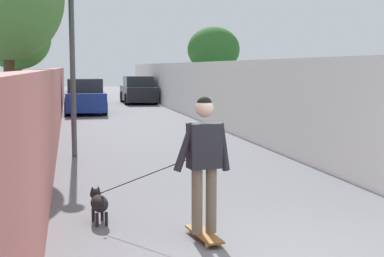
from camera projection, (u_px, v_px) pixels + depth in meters
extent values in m
plane|color=slate|center=(136.00, 126.00, 19.32)|extent=(80.00, 80.00, 0.00)
cube|color=#CC726B|center=(54.00, 102.00, 16.68)|extent=(48.00, 0.30, 2.01)
cube|color=white|center=(228.00, 96.00, 17.84)|extent=(48.00, 0.30, 2.24)
cylinder|color=#473523|center=(213.00, 89.00, 24.94)|extent=(0.24, 0.24, 2.13)
ellipsoid|color=#2D6628|center=(214.00, 49.00, 24.74)|extent=(2.34, 2.34, 2.01)
cylinder|color=#473523|center=(10.00, 96.00, 12.09)|extent=(0.24, 0.24, 2.84)
cylinder|color=brown|center=(18.00, 96.00, 17.39)|extent=(0.30, 0.30, 2.29)
ellipsoid|color=#387A33|center=(16.00, 39.00, 17.20)|extent=(2.12, 2.12, 1.91)
cylinder|color=#4C4C51|center=(73.00, 69.00, 12.53)|extent=(0.12, 0.12, 4.00)
cube|color=brown|center=(204.00, 234.00, 6.60)|extent=(0.82, 0.31, 0.02)
cylinder|color=beige|center=(190.00, 231.00, 6.84)|extent=(0.06, 0.04, 0.06)
cylinder|color=beige|center=(201.00, 230.00, 6.89)|extent=(0.06, 0.04, 0.06)
cylinder|color=beige|center=(207.00, 245.00, 6.32)|extent=(0.06, 0.04, 0.06)
cylinder|color=beige|center=(219.00, 244.00, 6.37)|extent=(0.06, 0.04, 0.06)
cylinder|color=#726651|center=(197.00, 201.00, 6.52)|extent=(0.15, 0.15, 0.79)
cylinder|color=#726651|center=(211.00, 200.00, 6.59)|extent=(0.15, 0.15, 0.79)
cube|color=#26262D|center=(204.00, 146.00, 6.48)|extent=(0.27, 0.41, 0.53)
cylinder|color=#26262D|center=(185.00, 147.00, 6.40)|extent=(0.13, 0.29, 0.58)
cylinder|color=#26262D|center=(223.00, 147.00, 6.57)|extent=(0.11, 0.19, 0.59)
sphere|color=beige|center=(204.00, 108.00, 6.43)|extent=(0.22, 0.22, 0.22)
sphere|color=black|center=(204.00, 105.00, 6.43)|extent=(0.19, 0.19, 0.19)
ellipsoid|color=black|center=(99.00, 204.00, 7.27)|extent=(0.45, 0.28, 0.22)
sphere|color=black|center=(95.00, 194.00, 7.51)|extent=(0.15, 0.15, 0.15)
cone|color=black|center=(92.00, 188.00, 7.49)|extent=(0.06, 0.06, 0.06)
cone|color=black|center=(98.00, 188.00, 7.52)|extent=(0.06, 0.06, 0.06)
cylinder|color=black|center=(93.00, 215.00, 7.39)|extent=(0.04, 0.04, 0.18)
cylinder|color=black|center=(102.00, 214.00, 7.43)|extent=(0.04, 0.04, 0.18)
cylinder|color=black|center=(97.00, 220.00, 7.14)|extent=(0.04, 0.04, 0.18)
cylinder|color=black|center=(106.00, 219.00, 7.18)|extent=(0.04, 0.04, 0.18)
cylinder|color=black|center=(103.00, 202.00, 7.02)|extent=(0.14, 0.05, 0.13)
cylinder|color=black|center=(149.00, 174.00, 6.87)|extent=(0.99, 1.19, 0.66)
cube|color=navy|center=(85.00, 101.00, 24.73)|extent=(4.16, 1.70, 0.80)
cube|color=#262B33|center=(85.00, 85.00, 24.66)|extent=(2.16, 1.50, 0.60)
cylinder|color=black|center=(67.00, 104.00, 25.84)|extent=(0.64, 0.22, 0.64)
cylinder|color=black|center=(101.00, 104.00, 26.18)|extent=(0.64, 0.22, 0.64)
cylinder|color=black|center=(67.00, 108.00, 23.34)|extent=(0.64, 0.22, 0.64)
cylinder|color=black|center=(105.00, 108.00, 23.68)|extent=(0.64, 0.22, 0.64)
cube|color=black|center=(138.00, 93.00, 31.48)|extent=(4.08, 1.70, 0.80)
cube|color=#262B33|center=(138.00, 81.00, 31.41)|extent=(2.12, 1.50, 0.60)
cylinder|color=black|center=(122.00, 97.00, 32.56)|extent=(0.64, 0.22, 0.64)
cylinder|color=black|center=(149.00, 96.00, 32.91)|extent=(0.64, 0.22, 0.64)
cylinder|color=black|center=(127.00, 99.00, 30.11)|extent=(0.64, 0.22, 0.64)
cylinder|color=black|center=(155.00, 99.00, 30.45)|extent=(0.64, 0.22, 0.64)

